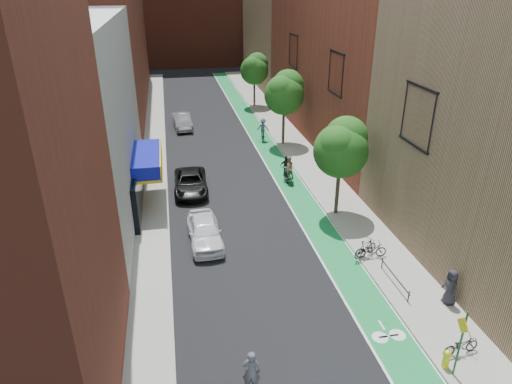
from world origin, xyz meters
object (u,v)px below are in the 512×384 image
cyclist_lead (252,383)px  cyclist_lane_near (289,172)px  fire_hydrant (447,358)px  cyclist_lane_mid (286,172)px  cyclist_lane_far (263,131)px  parked_car_silver (182,121)px  parked_car_black (191,183)px  pedestrian (451,287)px  parked_car_white (205,231)px

cyclist_lead → cyclist_lane_near: size_ratio=1.02×
fire_hydrant → cyclist_lane_mid: bearing=94.4°
cyclist_lead → cyclist_lane_far: 29.20m
cyclist_lane_near → cyclist_lead: bearing=65.1°
parked_car_silver → fire_hydrant: bearing=-80.3°
cyclist_lead → parked_car_black: bearing=-73.2°
cyclist_lane_mid → fire_hydrant: 19.12m
cyclist_lane_mid → cyclist_lane_far: 9.57m
parked_car_silver → cyclist_lead: bearing=-92.8°
cyclist_lane_mid → pedestrian: 16.00m
parked_car_black → parked_car_silver: bearing=91.2°
cyclist_lane_far → fire_hydrant: cyclist_lane_far is taller
parked_car_silver → pedestrian: (10.82, -30.41, 0.28)m
cyclist_lane_mid → cyclist_lead: bearing=77.5°
cyclist_lane_near → cyclist_lane_mid: 0.50m
pedestrian → fire_hydrant: 4.22m
cyclist_lane_near → pedestrian: (3.72, -15.08, 0.16)m
cyclist_lead → cyclist_lane_near: (6.20, 18.47, 0.16)m
parked_car_silver → cyclist_lane_far: size_ratio=2.19×
pedestrian → parked_car_silver: bearing=-162.6°
parked_car_black → pedestrian: (10.95, -14.95, 0.35)m
pedestrian → cyclist_lane_near: bearing=-168.3°
parked_car_black → pedestrian: pedestrian is taller
parked_car_black → cyclist_lane_mid: size_ratio=2.59×
parked_car_black → cyclist_lane_far: cyclist_lane_far is taller
cyclist_lane_far → fire_hydrant: size_ratio=2.58×
parked_car_black → parked_car_white: bearing=-85.5°
parked_car_white → cyclist_lane_mid: size_ratio=2.33×
parked_car_white → cyclist_lane_mid: cyclist_lane_mid is taller
parked_car_silver → parked_car_black: bearing=-94.9°
cyclist_lane_near → parked_car_silver: bearing=-71.5°
parked_car_silver → cyclist_lane_mid: 16.44m
parked_car_silver → cyclist_lane_mid: (7.04, -14.86, -0.06)m
parked_car_silver → cyclist_lead: 33.81m
cyclist_lead → cyclist_lane_far: cyclist_lead is taller
parked_car_silver → cyclist_lane_near: size_ratio=2.23×
cyclist_lane_near → pedestrian: 15.54m
parked_car_silver → cyclist_lane_far: cyclist_lane_far is taller
parked_car_white → cyclist_lead: (0.68, -11.11, -0.05)m
cyclist_lead → cyclist_lane_near: cyclist_lead is taller
parked_car_black → parked_car_silver: parked_car_silver is taller
fire_hydrant → pedestrian: bearing=56.8°
parked_car_white → pedestrian: bearing=-37.9°
cyclist_lane_far → parked_car_black: bearing=67.7°
cyclist_lead → fire_hydrant: size_ratio=2.60×
cyclist_lead → cyclist_lane_near: 19.48m
parked_car_black → cyclist_lane_near: size_ratio=2.40×
parked_car_black → parked_car_silver: size_ratio=1.08×
pedestrian → fire_hydrant: (-2.30, -3.51, -0.46)m
cyclist_lane_far → pedestrian: (3.57, -25.11, 0.09)m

